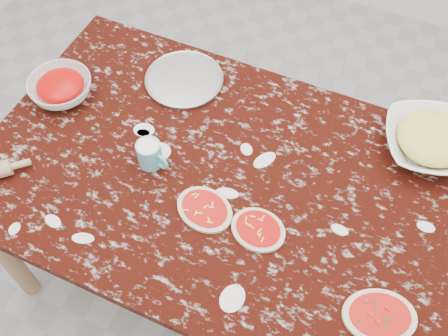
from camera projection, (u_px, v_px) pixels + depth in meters
ground at (224, 269)px, 2.30m from camera, size 4.00×4.00×0.00m
worktable at (224, 190)px, 1.75m from camera, size 1.60×1.00×0.75m
pizza_tray at (184, 80)px, 1.91m from camera, size 0.32×0.32×0.01m
sauce_bowl at (61, 88)px, 1.85m from camera, size 0.29×0.29×0.07m
cheese_bowl at (431, 142)px, 1.71m from camera, size 0.39×0.39×0.08m
flour_mug at (150, 154)px, 1.67m from camera, size 0.12×0.08×0.09m
pizza_left at (205, 209)px, 1.60m from camera, size 0.22×0.19×0.02m
pizza_mid at (258, 230)px, 1.56m from camera, size 0.19×0.16×0.02m
pizza_right at (379, 316)px, 1.41m from camera, size 0.25×0.22×0.02m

